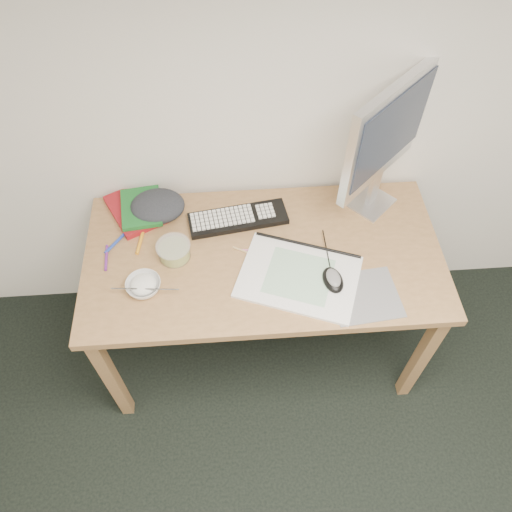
{
  "coord_description": "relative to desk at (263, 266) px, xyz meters",
  "views": [
    {
      "loc": [
        -0.44,
        0.27,
        2.31
      ],
      "look_at": [
        -0.36,
        1.36,
        0.83
      ],
      "focal_mm": 35.0,
      "sensor_mm": 36.0,
      "label": 1
    }
  ],
  "objects": [
    {
      "name": "desk",
      "position": [
        0.0,
        0.0,
        0.0
      ],
      "size": [
        1.4,
        0.7,
        0.75
      ],
      "color": "#AC7F4F",
      "rests_on": "ground"
    },
    {
      "name": "mousepad",
      "position": [
        0.36,
        -0.22,
        0.08
      ],
      "size": [
        0.27,
        0.25,
        0.0
      ],
      "primitive_type": "cube",
      "rotation": [
        0.0,
        0.0,
        0.1
      ],
      "color": "slate",
      "rests_on": "desk"
    },
    {
      "name": "sketchpad",
      "position": [
        0.12,
        -0.12,
        0.09
      ],
      "size": [
        0.52,
        0.45,
        0.01
      ],
      "primitive_type": "cube",
      "rotation": [
        0.0,
        0.0,
        -0.36
      ],
      "color": "white",
      "rests_on": "desk"
    },
    {
      "name": "keyboard",
      "position": [
        -0.09,
        0.18,
        0.09
      ],
      "size": [
        0.42,
        0.18,
        0.02
      ],
      "primitive_type": "cube",
      "rotation": [
        0.0,
        0.0,
        0.15
      ],
      "color": "black",
      "rests_on": "desk"
    },
    {
      "name": "monitor",
      "position": [
        0.47,
        0.24,
        0.45
      ],
      "size": [
        0.39,
        0.37,
        0.59
      ],
      "rotation": [
        0.0,
        0.0,
        0.75
      ],
      "color": "silver",
      "rests_on": "desk"
    },
    {
      "name": "mouse",
      "position": [
        0.25,
        -0.15,
        0.11
      ],
      "size": [
        0.09,
        0.13,
        0.04
      ],
      "primitive_type": "ellipsoid",
      "rotation": [
        0.0,
        0.0,
        0.16
      ],
      "color": "black",
      "rests_on": "sketchpad"
    },
    {
      "name": "rice_bowl",
      "position": [
        -0.45,
        -0.13,
        0.1
      ],
      "size": [
        0.15,
        0.15,
        0.04
      ],
      "primitive_type": "imported",
      "rotation": [
        0.0,
        0.0,
        -0.18
      ],
      "color": "white",
      "rests_on": "desk"
    },
    {
      "name": "chopsticks",
      "position": [
        -0.44,
        -0.16,
        0.13
      ],
      "size": [
        0.23,
        0.04,
        0.02
      ],
      "primitive_type": "cylinder",
      "rotation": [
        0.0,
        1.57,
        -0.09
      ],
      "color": "#BCBCBF",
      "rests_on": "rice_bowl"
    },
    {
      "name": "fruit_tub",
      "position": [
        -0.35,
        0.02,
        0.11
      ],
      "size": [
        0.16,
        0.16,
        0.06
      ],
      "primitive_type": "cylinder",
      "rotation": [
        0.0,
        0.0,
        0.19
      ],
      "color": "#DCC84D",
      "rests_on": "desk"
    },
    {
      "name": "book_red",
      "position": [
        -0.51,
        0.26,
        0.09
      ],
      "size": [
        0.29,
        0.31,
        0.03
      ],
      "primitive_type": "cube",
      "rotation": [
        0.0,
        0.0,
        0.48
      ],
      "color": "maroon",
      "rests_on": "desk"
    },
    {
      "name": "book_green",
      "position": [
        -0.49,
        0.25,
        0.12
      ],
      "size": [
        0.18,
        0.24,
        0.02
      ],
      "primitive_type": "cube",
      "rotation": [
        0.0,
        0.0,
        0.12
      ],
      "color": "#186325",
      "rests_on": "book_red"
    },
    {
      "name": "cloth_lump",
      "position": [
        -0.42,
        0.25,
        0.12
      ],
      "size": [
        0.23,
        0.21,
        0.08
      ],
      "primitive_type": "ellipsoid",
      "rotation": [
        0.0,
        0.0,
        -0.33
      ],
      "color": "#282C30",
      "rests_on": "desk"
    },
    {
      "name": "pencil_pink",
      "position": [
        -0.01,
        0.01,
        0.09
      ],
      "size": [
        0.18,
        0.03,
        0.01
      ],
      "primitive_type": "cylinder",
      "rotation": [
        0.0,
        1.57,
        -0.12
      ],
      "color": "pink",
      "rests_on": "desk"
    },
    {
      "name": "pencil_tan",
      "position": [
        -0.03,
        -0.01,
        0.09
      ],
      "size": [
        0.18,
        0.1,
        0.01
      ],
      "primitive_type": "cylinder",
      "rotation": [
        0.0,
        1.57,
        -0.49
      ],
      "color": "tan",
      "rests_on": "desk"
    },
    {
      "name": "pencil_black",
      "position": [
        0.11,
        0.02,
        0.09
      ],
      "size": [
        0.18,
        0.02,
        0.01
      ],
      "primitive_type": "cylinder",
      "rotation": [
        0.0,
        1.57,
        -0.08
      ],
      "color": "black",
      "rests_on": "desk"
    },
    {
      "name": "marker_blue",
      "position": [
        -0.58,
        0.1,
        0.09
      ],
      "size": [
        0.09,
        0.11,
        0.01
      ],
      "primitive_type": "cylinder",
      "rotation": [
        0.0,
        1.57,
        0.95
      ],
      "color": "#203DB1",
      "rests_on": "desk"
    },
    {
      "name": "marker_orange",
      "position": [
        -0.48,
        0.1,
        0.09
      ],
      "size": [
        0.03,
        0.14,
        0.01
      ],
      "primitive_type": "cylinder",
      "rotation": [
        0.0,
        1.57,
        1.43
      ],
      "color": "orange",
      "rests_on": "desk"
    },
    {
      "name": "marker_purple",
      "position": [
        -0.61,
        0.02,
        0.09
      ],
      "size": [
        0.02,
        0.12,
        0.01
      ],
      "primitive_type": "cylinder",
      "rotation": [
        0.0,
        1.57,
        1.63
      ],
      "color": "#6B2589",
      "rests_on": "desk"
    }
  ]
}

